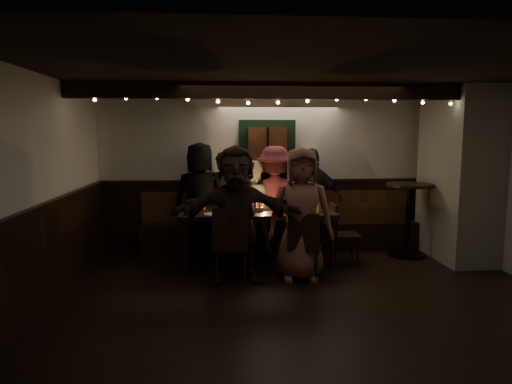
{
  "coord_description": "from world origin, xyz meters",
  "views": [
    {
      "loc": [
        -0.96,
        -5.19,
        1.93
      ],
      "look_at": [
        -0.45,
        1.6,
        1.05
      ],
      "focal_mm": 32.0,
      "sensor_mm": 36.0,
      "label": 1
    }
  ],
  "objects": [
    {
      "name": "person_g",
      "position": [
        0.07,
        0.65,
        0.88
      ],
      "size": [
        0.89,
        0.61,
        1.75
      ],
      "primitive_type": "imported",
      "rotation": [
        0.0,
        0.0,
        -0.06
      ],
      "color": "brown",
      "rests_on": "ground"
    },
    {
      "name": "dining_table",
      "position": [
        -0.45,
        1.4,
        0.73
      ],
      "size": [
        2.25,
        0.96,
        0.97
      ],
      "color": "black",
      "rests_on": "ground"
    },
    {
      "name": "person_e",
      "position": [
        0.52,
        2.13,
        0.85
      ],
      "size": [
        1.01,
        0.46,
        1.69
      ],
      "primitive_type": "imported",
      "rotation": [
        0.0,
        0.0,
        3.19
      ],
      "color": "#26272E",
      "rests_on": "ground"
    },
    {
      "name": "person_f",
      "position": [
        -0.78,
        0.6,
        0.89
      ],
      "size": [
        1.66,
        0.54,
        1.78
      ],
      "primitive_type": "imported",
      "rotation": [
        0.0,
        0.0,
        -0.01
      ],
      "color": "black",
      "rests_on": "ground"
    },
    {
      "name": "high_top",
      "position": [
        1.96,
        1.67,
        0.73
      ],
      "size": [
        0.72,
        0.72,
        1.15
      ],
      "color": "black",
      "rests_on": "ground"
    },
    {
      "name": "person_d",
      "position": [
        -0.1,
        2.17,
        0.86
      ],
      "size": [
        1.15,
        0.71,
        1.72
      ],
      "primitive_type": "imported",
      "rotation": [
        0.0,
        0.0,
        3.08
      ],
      "color": "#541D26",
      "rests_on": "ground"
    },
    {
      "name": "chair_end",
      "position": [
        0.79,
        1.38,
        0.5
      ],
      "size": [
        0.41,
        0.41,
        0.89
      ],
      "color": "black",
      "rests_on": "ground"
    },
    {
      "name": "person_a",
      "position": [
        -1.31,
        2.08,
        0.89
      ],
      "size": [
        0.94,
        0.68,
        1.79
      ],
      "primitive_type": "imported",
      "rotation": [
        0.0,
        0.0,
        3.01
      ],
      "color": "black",
      "rests_on": "ground"
    },
    {
      "name": "person_c",
      "position": [
        -0.48,
        2.1,
        0.75
      ],
      "size": [
        0.83,
        0.71,
        1.49
      ],
      "primitive_type": "imported",
      "rotation": [
        0.0,
        0.0,
        3.36
      ],
      "color": "beige",
      "rests_on": "ground"
    },
    {
      "name": "chair_near_right",
      "position": [
        0.11,
        0.57,
        0.51
      ],
      "size": [
        0.52,
        0.52,
        0.91
      ],
      "color": "black",
      "rests_on": "ground"
    },
    {
      "name": "person_b",
      "position": [
        -0.93,
        2.02,
        0.83
      ],
      "size": [
        0.67,
        0.51,
        1.65
      ],
      "primitive_type": "imported",
      "rotation": [
        0.0,
        0.0,
        2.94
      ],
      "color": "black",
      "rests_on": "ground"
    },
    {
      "name": "room",
      "position": [
        1.07,
        1.42,
        1.07
      ],
      "size": [
        6.02,
        5.01,
        2.62
      ],
      "color": "black",
      "rests_on": "ground"
    },
    {
      "name": "chair_near_left",
      "position": [
        -0.85,
        0.55,
        0.56
      ],
      "size": [
        0.5,
        0.5,
        1.0
      ],
      "color": "black",
      "rests_on": "ground"
    }
  ]
}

